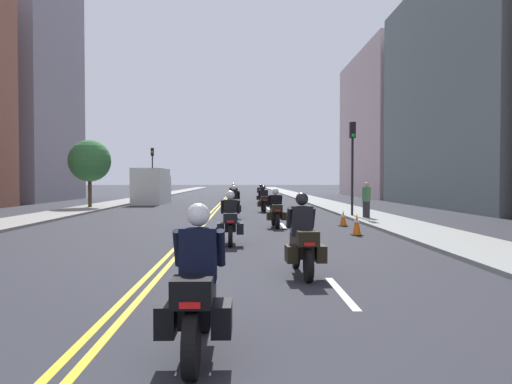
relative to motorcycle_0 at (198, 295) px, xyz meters
name	(u,v)px	position (x,y,z in m)	size (l,w,h in m)	color
ground_plane	(225,199)	(-1.29, 42.89, -0.66)	(264.00, 264.00, 0.00)	#2B2D34
sidewalk_left	(142,199)	(-9.52, 42.89, -0.60)	(2.65, 144.00, 0.12)	gray
sidewalk_right	(308,198)	(6.94, 42.89, -0.60)	(2.65, 144.00, 0.12)	gray
centreline_yellow_inner	(224,199)	(-1.41, 42.89, -0.66)	(0.12, 132.00, 0.01)	yellow
centreline_yellow_outer	(226,199)	(-1.17, 42.89, -0.66)	(0.12, 132.00, 0.01)	yellow
lane_dashes_white	(271,211)	(2.16, 23.89, -0.66)	(0.14, 56.40, 0.01)	silver
building_right_1	(495,92)	(18.15, 28.45, 7.45)	(9.86, 19.93, 16.21)	slate
building_left_2	(27,45)	(-19.01, 39.27, 13.44)	(6.42, 12.32, 28.20)	gray
building_right_2	(389,126)	(16.90, 49.05, 7.33)	(7.36, 18.91, 15.98)	#C6ABAE
motorcycle_0	(198,295)	(0.00, 0.00, 0.00)	(0.76, 2.11, 1.66)	black
motorcycle_1	(303,242)	(1.68, 4.34, 0.01)	(0.78, 2.13, 1.66)	black
motorcycle_2	(230,222)	(0.12, 9.11, -0.01)	(0.77, 2.09, 1.59)	black
motorcycle_3	(276,212)	(1.80, 14.17, -0.02)	(0.78, 2.16, 1.58)	black
motorcycle_4	(234,205)	(0.03, 18.80, 0.01)	(0.78, 2.29, 1.65)	black
motorcycle_5	(264,201)	(1.71, 23.57, -0.01)	(0.78, 2.20, 1.58)	black
motorcycle_6	(233,198)	(-0.17, 28.13, 0.00)	(0.78, 2.25, 1.67)	black
motorcycle_7	(261,196)	(1.92, 33.52, -0.01)	(0.78, 2.11, 1.56)	black
traffic_cone_0	(343,218)	(4.63, 14.65, -0.34)	(0.37, 0.37, 0.65)	black
traffic_cone_1	(357,224)	(4.41, 11.31, -0.28)	(0.37, 0.37, 0.76)	black
traffic_light_near	(352,152)	(6.01, 19.09, 2.65)	(0.28, 0.38, 4.82)	black
traffic_light_far	(152,164)	(-8.59, 43.59, 2.84)	(0.28, 0.38, 5.10)	black
pedestrian_0	(366,200)	(6.37, 17.67, 0.27)	(0.36, 0.42, 1.80)	#2B2A30
street_tree_0	(90,161)	(-9.62, 27.00, 2.50)	(2.75, 2.75, 4.54)	#4A3724
parked_truck	(153,188)	(-6.79, 33.96, 0.61)	(2.20, 6.50, 2.80)	silver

